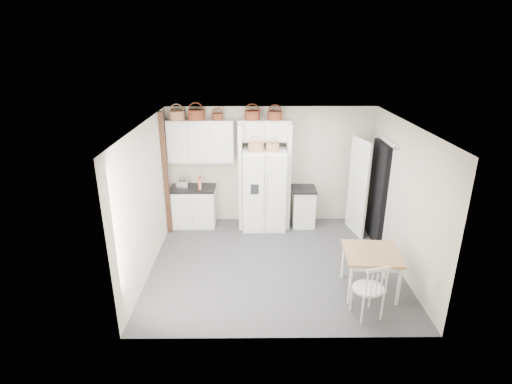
{
  "coord_description": "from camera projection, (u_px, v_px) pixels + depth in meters",
  "views": [
    {
      "loc": [
        -0.4,
        -6.49,
        3.87
      ],
      "look_at": [
        -0.34,
        0.4,
        1.27
      ],
      "focal_mm": 28.0,
      "sensor_mm": 36.0,
      "label": 1
    }
  ],
  "objects": [
    {
      "name": "fridge_panel_left",
      "position": [
        241.0,
        176.0,
        8.62
      ],
      "size": [
        0.08,
        0.6,
        2.3
      ],
      "primitive_type": "cube",
      "color": "silver",
      "rests_on": "floor"
    },
    {
      "name": "refrigerator",
      "position": [
        264.0,
        189.0,
        8.63
      ],
      "size": [
        0.91,
        0.73,
        1.77
      ],
      "primitive_type": "cube",
      "color": "white",
      "rests_on": "floor"
    },
    {
      "name": "ceiling",
      "position": [
        277.0,
        125.0,
        6.52
      ],
      "size": [
        4.5,
        4.5,
        0.0
      ],
      "primitive_type": "plane",
      "color": "white",
      "rests_on": "wall_back"
    },
    {
      "name": "basket_bridge_b",
      "position": [
        275.0,
        115.0,
        8.29
      ],
      "size": [
        0.31,
        0.31,
        0.18
      ],
      "primitive_type": "cylinder",
      "color": "maroon",
      "rests_on": "bridge_cabinet"
    },
    {
      "name": "basket_upper_c",
      "position": [
        217.0,
        116.0,
        8.29
      ],
      "size": [
        0.23,
        0.23,
        0.14
      ],
      "primitive_type": "cylinder",
      "color": "maroon",
      "rests_on": "upper_cabinet"
    },
    {
      "name": "wall_back",
      "position": [
        271.0,
        165.0,
        8.85
      ],
      "size": [
        4.5,
        0.0,
        4.5
      ],
      "primitive_type": "plane",
      "rotation": [
        1.57,
        0.0,
        0.0
      ],
      "color": "beige",
      "rests_on": "floor"
    },
    {
      "name": "cookbook_cream",
      "position": [
        200.0,
        184.0,
        8.59
      ],
      "size": [
        0.04,
        0.16,
        0.23
      ],
      "primitive_type": "cube",
      "rotation": [
        0.0,
        0.0,
        0.03
      ],
      "color": "white",
      "rests_on": "counter_left"
    },
    {
      "name": "bridge_cabinet",
      "position": [
        264.0,
        130.0,
        8.4
      ],
      "size": [
        1.12,
        0.34,
        0.45
      ],
      "primitive_type": "cube",
      "color": "silver",
      "rests_on": "wall_back"
    },
    {
      "name": "wall_left",
      "position": [
        147.0,
        199.0,
        6.96
      ],
      "size": [
        0.0,
        4.0,
        4.0
      ],
      "primitive_type": "plane",
      "rotation": [
        1.57,
        0.0,
        1.57
      ],
      "color": "beige",
      "rests_on": "floor"
    },
    {
      "name": "floor",
      "position": [
        274.0,
        263.0,
        7.44
      ],
      "size": [
        4.5,
        4.5,
        0.0
      ],
      "primitive_type": "plane",
      "color": "#46454A",
      "rests_on": "ground"
    },
    {
      "name": "basket_fridge_a",
      "position": [
        256.0,
        147.0,
        8.2
      ],
      "size": [
        0.32,
        0.32,
        0.17
      ],
      "primitive_type": "cylinder",
      "color": "brown",
      "rests_on": "refrigerator"
    },
    {
      "name": "fridge_panel_right",
      "position": [
        288.0,
        176.0,
        8.63
      ],
      "size": [
        0.08,
        0.6,
        2.3
      ],
      "primitive_type": "cube",
      "color": "silver",
      "rests_on": "floor"
    },
    {
      "name": "cookbook_red",
      "position": [
        200.0,
        183.0,
        8.58
      ],
      "size": [
        0.06,
        0.18,
        0.27
      ],
      "primitive_type": "cube",
      "rotation": [
        0.0,
        0.0,
        -0.12
      ],
      "color": "#A64127",
      "rests_on": "counter_left"
    },
    {
      "name": "dining_table",
      "position": [
        370.0,
        272.0,
        6.51
      ],
      "size": [
        0.92,
        0.92,
        0.72
      ],
      "primitive_type": "cube",
      "rotation": [
        0.0,
        0.0,
        -0.07
      ],
      "color": "brown",
      "rests_on": "floor"
    },
    {
      "name": "door_slab",
      "position": [
        358.0,
        187.0,
        8.34
      ],
      "size": [
        0.21,
        0.79,
        2.05
      ],
      "primitive_type": "cube",
      "rotation": [
        0.0,
        0.0,
        -1.36
      ],
      "color": "white",
      "rests_on": "floor"
    },
    {
      "name": "toaster",
      "position": [
        183.0,
        185.0,
        8.59
      ],
      "size": [
        0.27,
        0.17,
        0.18
      ],
      "primitive_type": "cube",
      "rotation": [
        0.0,
        0.0,
        -0.1
      ],
      "color": "silver",
      "rests_on": "counter_left"
    },
    {
      "name": "basket_upper_a",
      "position": [
        177.0,
        115.0,
        8.28
      ],
      "size": [
        0.33,
        0.33,
        0.18
      ],
      "primitive_type": "cylinder",
      "color": "brown",
      "rests_on": "upper_cabinet"
    },
    {
      "name": "basket_fridge_b",
      "position": [
        272.0,
        147.0,
        8.2
      ],
      "size": [
        0.27,
        0.27,
        0.15
      ],
      "primitive_type": "cylinder",
      "color": "brown",
      "rests_on": "refrigerator"
    },
    {
      "name": "basket_bridge_a",
      "position": [
        252.0,
        115.0,
        8.29
      ],
      "size": [
        0.33,
        0.33,
        0.18
      ],
      "primitive_type": "cylinder",
      "color": "maroon",
      "rests_on": "bridge_cabinet"
    },
    {
      "name": "base_cab_right",
      "position": [
        303.0,
        207.0,
        8.89
      ],
      "size": [
        0.47,
        0.57,
        0.83
      ],
      "primitive_type": "cube",
      "color": "silver",
      "rests_on": "floor"
    },
    {
      "name": "doorway_void",
      "position": [
        380.0,
        193.0,
        8.03
      ],
      "size": [
        0.18,
        0.85,
        2.05
      ],
      "primitive_type": "cube",
      "color": "black",
      "rests_on": "floor"
    },
    {
      "name": "wall_right",
      "position": [
        404.0,
        198.0,
        7.0
      ],
      "size": [
        0.0,
        4.0,
        4.0
      ],
      "primitive_type": "plane",
      "rotation": [
        1.57,
        0.0,
        -1.57
      ],
      "color": "beige",
      "rests_on": "floor"
    },
    {
      "name": "windsor_chair",
      "position": [
        368.0,
        288.0,
        5.86
      ],
      "size": [
        0.57,
        0.54,
        0.95
      ],
      "primitive_type": "cube",
      "rotation": [
        0.0,
        0.0,
        0.28
      ],
      "color": "silver",
      "rests_on": "floor"
    },
    {
      "name": "counter_left",
      "position": [
        193.0,
        188.0,
        8.71
      ],
      "size": [
        0.96,
        0.62,
        0.04
      ],
      "primitive_type": "cube",
      "color": "black",
      "rests_on": "base_cab_left"
    },
    {
      "name": "counter_right",
      "position": [
        304.0,
        189.0,
        8.74
      ],
      "size": [
        0.51,
        0.61,
        0.04
      ],
      "primitive_type": "cube",
      "color": "black",
      "rests_on": "base_cab_right"
    },
    {
      "name": "basket_upper_b",
      "position": [
        196.0,
        115.0,
        8.28
      ],
      "size": [
        0.35,
        0.35,
        0.2
      ],
      "primitive_type": "cylinder",
      "color": "maroon",
      "rests_on": "upper_cabinet"
    },
    {
      "name": "upper_cabinet",
      "position": [
        201.0,
        141.0,
        8.47
      ],
      "size": [
        1.4,
        0.34,
        0.9
      ],
      "primitive_type": "cube",
      "color": "silver",
      "rests_on": "wall_back"
    },
    {
      "name": "trim_post",
      "position": [
        166.0,
        175.0,
        8.23
      ],
      "size": [
        0.09,
        0.09,
        2.6
      ],
      "primitive_type": "cube",
      "color": "black",
      "rests_on": "floor"
    },
    {
      "name": "base_cab_left",
      "position": [
        194.0,
        207.0,
        8.87
      ],
      "size": [
        0.93,
        0.58,
        0.86
      ],
      "primitive_type": "cube",
      "color": "silver",
      "rests_on": "floor"
    }
  ]
}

